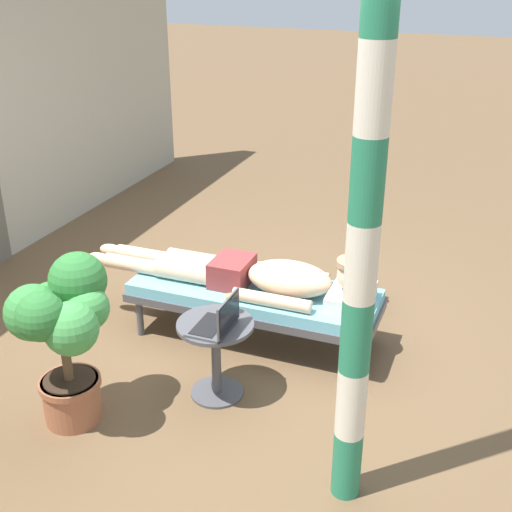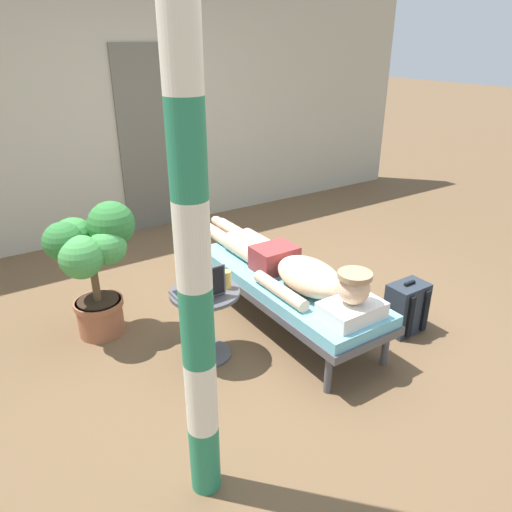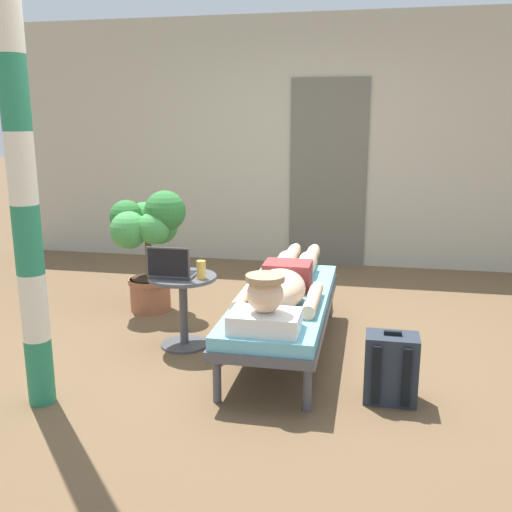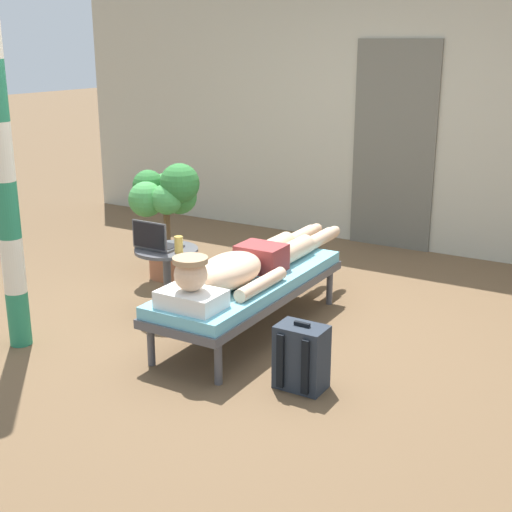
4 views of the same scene
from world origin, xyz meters
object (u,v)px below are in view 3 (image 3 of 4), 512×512
lounge_chair (284,305)px  drink_glass (201,270)px  side_table (183,298)px  laptop (172,269)px  porch_post (21,169)px  person_reclining (283,282)px  potted_plant (148,235)px  backpack (391,368)px

lounge_chair → drink_glass: drink_glass is taller
lounge_chair → side_table: side_table is taller
laptop → porch_post: bearing=-117.0°
side_table → porch_post: 1.49m
lounge_chair → laptop: bearing=-174.5°
person_reclining → drink_glass: bearing=-176.7°
laptop → potted_plant: 0.90m
potted_plant → lounge_chair: bearing=-28.7°
lounge_chair → person_reclining: size_ratio=0.83×
person_reclining → backpack: bearing=-37.2°
drink_glass → laptop: bearing=-177.1°
backpack → porch_post: 2.31m
backpack → potted_plant: size_ratio=0.41×
laptop → drink_glass: bearing=2.9°
backpack → porch_post: (-1.97, -0.43, 1.14)m
side_table → potted_plant: (-0.54, 0.71, 0.30)m
person_reclining → porch_post: size_ratio=0.81×
lounge_chair → laptop: (-0.78, -0.08, 0.24)m
drink_glass → backpack: drink_glass is taller
person_reclining → potted_plant: 1.45m
laptop → backpack: bearing=-18.5°
laptop → drink_glass: (0.21, 0.01, 0.00)m
person_reclining → potted_plant: size_ratio=2.09×
lounge_chair → backpack: 0.93m
lounge_chair → side_table: bearing=-178.1°
laptop → porch_post: (-0.47, -0.93, 0.76)m
lounge_chair → potted_plant: (-1.25, 0.69, 0.31)m
lounge_chair → potted_plant: 1.46m
person_reclining → drink_glass: size_ratio=17.23×
laptop → person_reclining: bearing=3.2°
lounge_chair → drink_glass: bearing=-173.5°
person_reclining → backpack: 0.95m
person_reclining → porch_post: (-1.25, -0.97, 0.82)m
lounge_chair → porch_post: porch_post is taller
person_reclining → drink_glass: person_reclining is taller
lounge_chair → person_reclining: 0.18m
person_reclining → potted_plant: potted_plant is taller
backpack → porch_post: size_ratio=0.16×
drink_glass → backpack: 1.44m
person_reclining → laptop: bearing=-176.8°
lounge_chair → porch_post: size_ratio=0.67×
potted_plant → laptop: bearing=-58.0°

